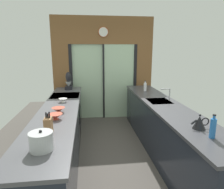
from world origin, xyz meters
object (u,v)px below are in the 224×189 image
Objects in this scene: oven_range at (66,116)px; stand_mixer at (69,83)px; knife_block at (48,126)px; mixing_bowl_mid at (58,110)px; kettle at (199,122)px; soap_bottle_near at (213,128)px; soap_bottle_far at (145,87)px; stock_pot at (41,141)px; mixing_bowl_near at (55,116)px; mixing_bowl_far at (63,100)px.

oven_range is 2.19× the size of stand_mixer.
knife_block is at bearing -90.00° from stand_mixer.
oven_range is 4.55× the size of mixing_bowl_mid.
soap_bottle_near is at bearing -90.42° from kettle.
oven_range is at bearing 90.88° from mixing_bowl_mid.
soap_bottle_far reaches higher than kettle.
soap_bottle_far is (1.78, 1.43, 0.06)m from mixing_bowl_mid.
mixing_bowl_mid is at bearing 90.00° from stock_pot.
stock_pot is at bearing -90.00° from mixing_bowl_near.
kettle is (1.78, -2.74, -0.08)m from stand_mixer.
knife_block is (0.00, -0.49, 0.06)m from mixing_bowl_near.
soap_bottle_far is at bearing 90.00° from soap_bottle_near.
stock_pot is (0.02, -2.38, 0.55)m from oven_range.
knife_block reaches higher than kettle.
stand_mixer is at bearing 90.00° from knife_block.
stand_mixer is at bearing 166.01° from soap_bottle_far.
soap_bottle_far reaches higher than mixing_bowl_far.
mixing_bowl_near is 1.87m from kettle.
mixing_bowl_mid reaches higher than mixing_bowl_far.
mixing_bowl_far is at bearing 90.00° from mixing_bowl_near.
mixing_bowl_near is at bearing 90.00° from knife_block.
mixing_bowl_mid is 0.76× the size of knife_block.
soap_bottle_near reaches higher than mixing_bowl_mid.
oven_range is at bearing -91.57° from stand_mixer.
stand_mixer is (0.00, 1.87, 0.12)m from mixing_bowl_mid.
stock_pot is at bearing -90.00° from mixing_bowl_mid.
soap_bottle_far is (0.00, 2.56, -0.01)m from soap_bottle_near.
mixing_bowl_mid is 0.86× the size of kettle.
stock_pot is (0.00, -0.87, 0.05)m from mixing_bowl_near.
kettle reaches higher than mixing_bowl_near.
soap_bottle_near is (1.78, -0.82, 0.07)m from mixing_bowl_near.
stand_mixer reaches higher than soap_bottle_near.
stand_mixer is (0.00, 2.18, 0.12)m from mixing_bowl_near.
stock_pot reaches higher than mixing_bowl_mid.
mixing_bowl_far is (0.00, 0.94, -0.00)m from mixing_bowl_near.
knife_block is 2.68m from stand_mixer.
mixing_bowl_near is at bearing -89.30° from oven_range.
mixing_bowl_far is at bearing -155.71° from soap_bottle_far.
mixing_bowl_mid is 2.11m from soap_bottle_near.
kettle reaches higher than mixing_bowl_far.
soap_bottle_near is at bearing 1.50° from stock_pot.
stock_pot is 0.96× the size of soap_bottle_far.
stock_pot is at bearing -90.00° from stand_mixer.
mixing_bowl_near is at bearing 155.24° from soap_bottle_near.
kettle is 2.30m from soap_bottle_far.
soap_bottle_far is (1.78, -0.44, -0.06)m from stand_mixer.
stock_pot is at bearing -90.00° from knife_block.
oven_range is 2.80m from kettle.
stock_pot is (-0.00, -1.80, 0.05)m from mixing_bowl_far.
stock_pot reaches higher than mixing_bowl_near.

